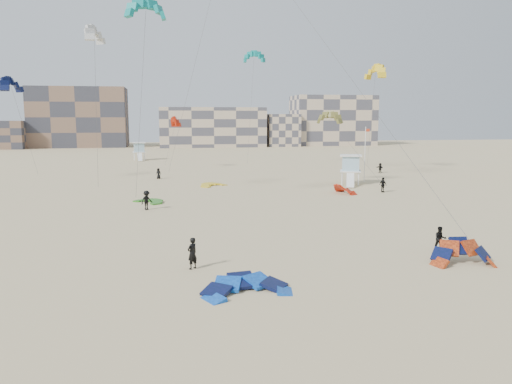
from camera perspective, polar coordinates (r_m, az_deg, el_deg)
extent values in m
plane|color=tan|center=(28.53, -2.62, -9.51)|extent=(320.00, 320.00, 0.00)
imported|color=black|center=(29.66, -7.30, -6.96)|extent=(0.82, 0.79, 1.89)
imported|color=black|center=(35.51, 20.31, -5.05)|extent=(0.94, 0.82, 1.66)
imported|color=black|center=(49.22, -12.39, -0.93)|extent=(1.38, 1.29, 1.88)
imported|color=black|center=(61.38, 14.31, 0.80)|extent=(0.81, 1.14, 1.79)
imported|color=black|center=(74.22, -11.09, 2.09)|extent=(0.89, 0.76, 1.56)
imported|color=black|center=(83.16, 14.00, 2.69)|extent=(0.90, 1.57, 1.61)
cylinder|color=#3F3F3F|center=(49.90, -13.04, 9.46)|extent=(1.59, 0.62, 17.73)
cylinder|color=#3F3F3F|center=(46.06, 9.18, 14.80)|extent=(7.56, 31.52, 25.96)
cylinder|color=#3F3F3F|center=(57.94, -17.78, 8.41)|extent=(0.74, 2.88, 16.32)
cylinder|color=#3F3F3F|center=(70.68, -7.13, 13.83)|extent=(7.57, 5.55, 29.01)
cylinder|color=#3F3F3F|center=(65.59, 11.11, 4.85)|extent=(5.19, 4.76, 7.72)
cylinder|color=#3F3F3F|center=(84.88, 13.03, 7.99)|extent=(0.58, 3.43, 14.86)
cylinder|color=#3F3F3F|center=(75.43, -24.90, 6.32)|extent=(2.26, 1.91, 12.03)
cylinder|color=#3F3F3F|center=(87.18, -0.61, 9.32)|extent=(2.03, 4.89, 18.24)
cylinder|color=#3F3F3F|center=(86.50, -9.77, 5.48)|extent=(1.97, 2.83, 7.01)
cube|color=white|center=(67.76, 10.74, 2.38)|extent=(3.47, 3.47, 0.14)
cube|color=#90B4C5|center=(67.66, 10.77, 3.25)|extent=(2.85, 2.85, 1.93)
cube|color=white|center=(67.58, 10.79, 4.13)|extent=(3.59, 3.59, 0.15)
cube|color=white|center=(65.45, 11.52, 1.32)|extent=(1.85, 2.90, 1.60)
cube|color=white|center=(108.14, -13.20, 4.48)|extent=(2.79, 2.79, 0.13)
cube|color=#90B4C5|center=(108.08, -13.22, 5.00)|extent=(2.29, 2.29, 1.84)
cube|color=white|center=(108.03, -13.24, 5.52)|extent=(2.89, 2.89, 0.15)
cube|color=white|center=(105.73, -13.26, 3.90)|extent=(1.15, 2.68, 1.52)
cylinder|color=white|center=(70.15, 12.34, 4.19)|extent=(0.10, 0.10, 7.63)
cube|color=red|center=(70.10, 12.64, 6.91)|extent=(0.57, 0.02, 0.38)
cube|color=brown|center=(163.11, -19.51, 8.04)|extent=(28.00, 14.00, 18.00)
cube|color=#C4AC8F|center=(157.52, -5.08, 7.40)|extent=(32.00, 16.00, 12.00)
cube|color=#C4AC8F|center=(167.66, 8.74, 8.08)|extent=(26.00, 14.00, 16.00)
cube|color=brown|center=(161.85, -26.80, 5.85)|extent=(12.00, 10.00, 8.00)
cube|color=#C4AC8F|center=(158.96, 2.97, 7.07)|extent=(10.00, 10.00, 10.00)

